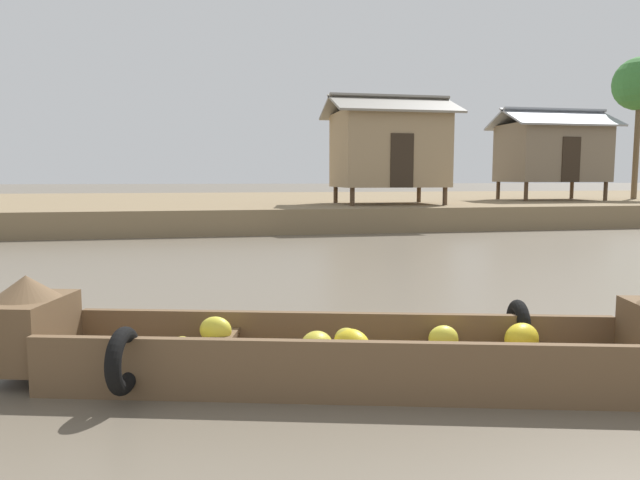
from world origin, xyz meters
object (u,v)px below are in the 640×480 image
object	(u,v)px
banana_boat	(342,348)
stilt_house_left	(389,148)
stilt_house_mid_left	(552,152)
palm_tree_near	(640,85)

from	to	relation	value
banana_boat	stilt_house_left	world-z (taller)	stilt_house_left
stilt_house_left	stilt_house_mid_left	bearing A→B (deg)	15.68
banana_boat	stilt_house_mid_left	size ratio (longest dim) A/B	1.27
palm_tree_near	stilt_house_left	bearing A→B (deg)	-168.68
stilt_house_mid_left	banana_boat	bearing A→B (deg)	-127.10
banana_boat	palm_tree_near	distance (m)	25.70
banana_boat	stilt_house_mid_left	distance (m)	22.32
stilt_house_left	stilt_house_mid_left	size ratio (longest dim) A/B	0.94
stilt_house_left	stilt_house_mid_left	world-z (taller)	stilt_house_left
stilt_house_mid_left	palm_tree_near	distance (m)	5.15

